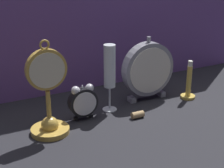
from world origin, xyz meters
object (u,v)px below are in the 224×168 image
Objects in this scene: champagne_flute at (109,71)px; wine_cork at (137,114)px; alarm_clock_twin_bell at (83,101)px; mantel_clock_silver at (148,69)px; brass_candlestick at (189,86)px; pocket_watch_on_stand at (48,102)px.

wine_cork is (0.06, -0.09, -0.13)m from champagne_flute.
alarm_clock_twin_bell is 2.82× the size of wine_cork.
mantel_clock_silver is 0.19m from wine_cork.
brass_candlestick is (0.41, -0.01, -0.02)m from alarm_clock_twin_bell.
mantel_clock_silver reaches higher than wine_cork.
champagne_flute is 0.32m from brass_candlestick.
pocket_watch_on_stand is 1.24× the size of mantel_clock_silver.
alarm_clock_twin_bell is 0.51× the size of mantel_clock_silver.
mantel_clock_silver is at bearing 7.78° from champagne_flute.
wine_cork is at bearing -167.56° from brass_candlestick.
champagne_flute is 5.52× the size of wine_cork.
mantel_clock_silver is 5.58× the size of wine_cork.
alarm_clock_twin_bell is 0.51× the size of champagne_flute.
brass_candlestick is at bearing -1.83° from alarm_clock_twin_bell.
wine_cork is (0.29, -0.03, -0.09)m from pocket_watch_on_stand.
pocket_watch_on_stand is 1.26× the size of champagne_flute.
alarm_clock_twin_bell is (0.13, 0.04, -0.04)m from pocket_watch_on_stand.
champagne_flute is (-0.17, -0.02, 0.03)m from mantel_clock_silver.
mantel_clock_silver reaches higher than champagne_flute.
brass_candlestick is (0.14, -0.06, -0.07)m from mantel_clock_silver.
pocket_watch_on_stand is 0.25m from champagne_flute.
pocket_watch_on_stand reaches higher than brass_candlestick.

